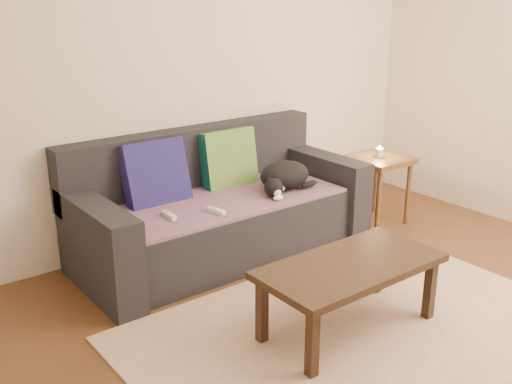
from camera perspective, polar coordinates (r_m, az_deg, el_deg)
ground at (r=3.40m, az=12.13°, el=-14.18°), size 4.50×4.50×0.00m
back_wall at (r=4.44m, az=-6.98°, el=11.74°), size 4.50×0.04×2.60m
sofa at (r=4.32m, az=-3.55°, el=-1.91°), size 2.10×0.94×0.87m
throw_blanket at (r=4.21m, az=-2.87°, el=-0.72°), size 1.66×0.74×0.02m
cushion_navy at (r=4.16m, az=-9.56°, el=1.70°), size 0.46×0.23×0.47m
cushion_green at (r=4.46m, az=-2.61°, el=3.12°), size 0.44×0.18×0.45m
cat at (r=4.36m, az=2.68°, el=1.48°), size 0.48×0.35×0.21m
wii_remote_a at (r=3.88m, az=-8.28°, el=-2.22°), size 0.04×0.15×0.03m
wii_remote_b at (r=3.92m, az=-3.82°, el=-1.80°), size 0.06×0.15×0.03m
side_table at (r=4.93m, az=11.55°, el=2.19°), size 0.45×0.45×0.56m
candle at (r=4.89m, az=11.65°, el=3.71°), size 0.06×0.06×0.09m
rug at (r=3.48m, az=10.22°, el=-13.12°), size 2.50×1.80×0.01m
coffee_table at (r=3.34m, az=8.98°, el=-7.47°), size 1.04×0.52×0.42m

